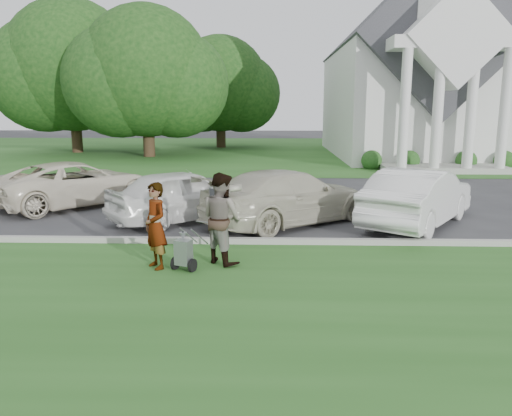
{
  "coord_description": "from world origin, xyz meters",
  "views": [
    {
      "loc": [
        0.15,
        -11.08,
        3.25
      ],
      "look_at": [
        -0.2,
        0.0,
        1.0
      ],
      "focal_mm": 35.0,
      "sensor_mm": 36.0,
      "label": 1
    }
  ],
  "objects_px": {
    "tree_far": "(72,72)",
    "tree_left": "(146,78)",
    "tree_back": "(220,88)",
    "parking_meter_near": "(212,211)",
    "person_right": "(222,219)",
    "car_a": "(76,184)",
    "church": "(407,65)",
    "car_c": "(288,197)",
    "car_b": "(184,195)",
    "car_d": "(418,197)",
    "striping_cart": "(184,253)",
    "person_left": "(156,226)"
  },
  "relations": [
    {
      "from": "car_c",
      "to": "car_d",
      "type": "relative_size",
      "value": 1.09
    },
    {
      "from": "tree_back",
      "to": "car_b",
      "type": "distance_m",
      "value": 27.27
    },
    {
      "from": "striping_cart",
      "to": "person_right",
      "type": "distance_m",
      "value": 1.07
    },
    {
      "from": "person_right",
      "to": "car_b",
      "type": "distance_m",
      "value": 4.27
    },
    {
      "from": "tree_left",
      "to": "person_right",
      "type": "bearing_deg",
      "value": -72.75
    },
    {
      "from": "car_d",
      "to": "parking_meter_near",
      "type": "bearing_deg",
      "value": 60.64
    },
    {
      "from": "car_c",
      "to": "car_a",
      "type": "bearing_deg",
      "value": 31.39
    },
    {
      "from": "car_a",
      "to": "car_b",
      "type": "distance_m",
      "value": 4.57
    },
    {
      "from": "tree_left",
      "to": "person_left",
      "type": "height_order",
      "value": "tree_left"
    },
    {
      "from": "car_a",
      "to": "church",
      "type": "bearing_deg",
      "value": -88.45
    },
    {
      "from": "parking_meter_near",
      "to": "car_d",
      "type": "relative_size",
      "value": 0.31
    },
    {
      "from": "church",
      "to": "car_a",
      "type": "relative_size",
      "value": 4.53
    },
    {
      "from": "tree_back",
      "to": "person_right",
      "type": "relative_size",
      "value": 5.0
    },
    {
      "from": "car_b",
      "to": "car_d",
      "type": "xyz_separation_m",
      "value": [
        6.6,
        -0.36,
        0.04
      ]
    },
    {
      "from": "car_a",
      "to": "person_left",
      "type": "bearing_deg",
      "value": 164.74
    },
    {
      "from": "tree_far",
      "to": "striping_cart",
      "type": "height_order",
      "value": "tree_far"
    },
    {
      "from": "car_c",
      "to": "person_right",
      "type": "bearing_deg",
      "value": 118.43
    },
    {
      "from": "tree_back",
      "to": "car_b",
      "type": "bearing_deg",
      "value": -86.51
    },
    {
      "from": "tree_far",
      "to": "person_right",
      "type": "distance_m",
      "value": 29.45
    },
    {
      "from": "striping_cart",
      "to": "car_d",
      "type": "height_order",
      "value": "car_d"
    },
    {
      "from": "tree_left",
      "to": "tree_far",
      "type": "distance_m",
      "value": 6.73
    },
    {
      "from": "car_c",
      "to": "car_b",
      "type": "bearing_deg",
      "value": 45.53
    },
    {
      "from": "tree_back",
      "to": "car_d",
      "type": "relative_size",
      "value": 1.98
    },
    {
      "from": "tree_back",
      "to": "tree_far",
      "type": "bearing_deg",
      "value": -153.44
    },
    {
      "from": "parking_meter_near",
      "to": "car_b",
      "type": "xyz_separation_m",
      "value": [
        -1.17,
        3.05,
        -0.18
      ]
    },
    {
      "from": "tree_far",
      "to": "tree_left",
      "type": "bearing_deg",
      "value": -26.56
    },
    {
      "from": "church",
      "to": "car_c",
      "type": "distance_m",
      "value": 22.58
    },
    {
      "from": "tree_far",
      "to": "person_left",
      "type": "bearing_deg",
      "value": -65.82
    },
    {
      "from": "tree_far",
      "to": "striping_cart",
      "type": "relative_size",
      "value": 11.62
    },
    {
      "from": "car_b",
      "to": "tree_far",
      "type": "bearing_deg",
      "value": -10.81
    },
    {
      "from": "tree_back",
      "to": "parking_meter_near",
      "type": "xyz_separation_m",
      "value": [
        2.82,
        -29.98,
        -3.79
      ]
    },
    {
      "from": "car_a",
      "to": "car_c",
      "type": "xyz_separation_m",
      "value": [
        7.01,
        -2.44,
        0.03
      ]
    },
    {
      "from": "parking_meter_near",
      "to": "car_a",
      "type": "bearing_deg",
      "value": 134.76
    },
    {
      "from": "tree_back",
      "to": "tree_left",
      "type": "bearing_deg",
      "value": -116.57
    },
    {
      "from": "person_left",
      "to": "car_c",
      "type": "relative_size",
      "value": 0.33
    },
    {
      "from": "person_left",
      "to": "car_a",
      "type": "bearing_deg",
      "value": 173.72
    },
    {
      "from": "tree_left",
      "to": "car_a",
      "type": "relative_size",
      "value": 2.0
    },
    {
      "from": "parking_meter_near",
      "to": "car_d",
      "type": "bearing_deg",
      "value": 26.37
    },
    {
      "from": "church",
      "to": "person_right",
      "type": "relative_size",
      "value": 12.54
    },
    {
      "from": "tree_back",
      "to": "car_c",
      "type": "xyz_separation_m",
      "value": [
        4.64,
        -27.2,
        -3.96
      ]
    },
    {
      "from": "tree_far",
      "to": "car_c",
      "type": "bearing_deg",
      "value": -56.58
    },
    {
      "from": "tree_far",
      "to": "striping_cart",
      "type": "xyz_separation_m",
      "value": [
        12.41,
        -26.47,
        -5.32
      ]
    },
    {
      "from": "car_a",
      "to": "parking_meter_near",
      "type": "bearing_deg",
      "value": 177.02
    },
    {
      "from": "person_right",
      "to": "car_d",
      "type": "distance_m",
      "value": 6.29
    },
    {
      "from": "striping_cart",
      "to": "parking_meter_near",
      "type": "relative_size",
      "value": 0.68
    },
    {
      "from": "tree_left",
      "to": "striping_cart",
      "type": "xyz_separation_m",
      "value": [
        6.41,
        -23.47,
        -4.74
      ]
    },
    {
      "from": "church",
      "to": "car_a",
      "type": "height_order",
      "value": "church"
    },
    {
      "from": "person_right",
      "to": "parking_meter_near",
      "type": "height_order",
      "value": "person_right"
    },
    {
      "from": "car_b",
      "to": "car_d",
      "type": "bearing_deg",
      "value": -131.89
    },
    {
      "from": "church",
      "to": "tree_back",
      "type": "xyz_separation_m",
      "value": [
        -13.01,
        6.87,
        -1.21
      ]
    }
  ]
}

